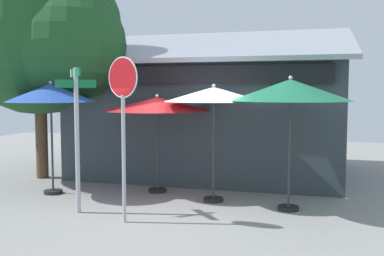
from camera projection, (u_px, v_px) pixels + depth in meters
The scene contains 9 objects.
ground_plane at pixel (181, 212), 9.42m from camera, with size 28.00×28.00×0.10m, color gray.
cafe_building at pixel (214, 116), 13.73m from camera, with size 7.89×5.74×4.53m.
street_sign_post at pixel (77, 125), 9.02m from camera, with size 0.63×0.66×2.92m.
stop_sign at pixel (123, 108), 8.32m from camera, with size 0.71×0.30×3.08m.
patio_umbrella_royal_blue_left at pixel (51, 94), 10.67m from camera, with size 2.09×2.09×2.70m.
patio_umbrella_crimson_center at pixel (157, 105), 10.86m from camera, with size 2.57×2.57×2.38m.
patio_umbrella_ivory_right at pixel (214, 96), 9.91m from camera, with size 2.18×2.18×2.61m.
patio_umbrella_forest_green_far_right at pixel (290, 91), 9.17m from camera, with size 2.47×2.47×2.76m.
shade_tree at pixel (45, 34), 12.32m from camera, with size 5.07×4.61×6.40m.
Camera 1 is at (2.78, -8.82, 2.47)m, focal length 42.43 mm.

